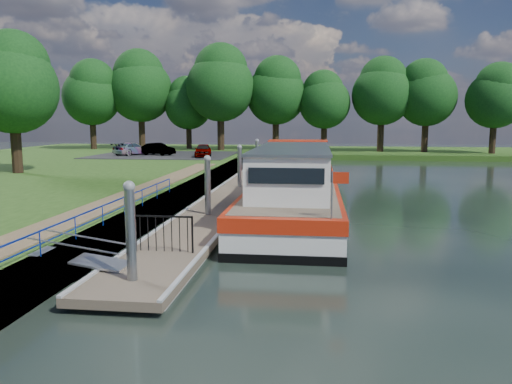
# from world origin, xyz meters

# --- Properties ---
(ground) EXTENTS (160.00, 160.00, 0.00)m
(ground) POSITION_xyz_m (0.00, 0.00, 0.00)
(ground) COLOR black
(ground) RESTS_ON ground
(bank_edge) EXTENTS (1.10, 90.00, 0.78)m
(bank_edge) POSITION_xyz_m (-2.55, 15.00, 0.39)
(bank_edge) COLOR #473D2D
(bank_edge) RESTS_ON ground
(far_bank) EXTENTS (60.00, 18.00, 0.60)m
(far_bank) POSITION_xyz_m (12.00, 52.00, 0.30)
(far_bank) COLOR #234413
(far_bank) RESTS_ON ground
(footpath) EXTENTS (1.60, 40.00, 0.05)m
(footpath) POSITION_xyz_m (-4.40, 8.00, 0.80)
(footpath) COLOR brown
(footpath) RESTS_ON riverbank
(carpark) EXTENTS (14.00, 12.00, 0.06)m
(carpark) POSITION_xyz_m (-11.00, 38.00, 0.81)
(carpark) COLOR black
(carpark) RESTS_ON riverbank
(blue_fence) EXTENTS (0.04, 18.04, 0.72)m
(blue_fence) POSITION_xyz_m (-2.75, 3.00, 1.31)
(blue_fence) COLOR #0C2DBF
(blue_fence) RESTS_ON riverbank
(pontoon) EXTENTS (2.50, 30.00, 0.56)m
(pontoon) POSITION_xyz_m (0.00, 13.00, 0.18)
(pontoon) COLOR brown
(pontoon) RESTS_ON ground
(mooring_piles) EXTENTS (0.30, 27.30, 3.55)m
(mooring_piles) POSITION_xyz_m (0.00, 13.00, 1.28)
(mooring_piles) COLOR gray
(mooring_piles) RESTS_ON ground
(gangway) EXTENTS (2.58, 1.00, 0.92)m
(gangway) POSITION_xyz_m (-1.85, 0.50, 0.63)
(gangway) COLOR #A5A8AD
(gangway) RESTS_ON ground
(gate_panel) EXTENTS (1.85, 0.05, 1.15)m
(gate_panel) POSITION_xyz_m (-0.00, 2.20, 1.15)
(gate_panel) COLOR black
(gate_panel) RESTS_ON ground
(barge) EXTENTS (4.36, 21.15, 4.78)m
(barge) POSITION_xyz_m (3.60, 13.03, 1.09)
(barge) COLOR black
(barge) RESTS_ON ground
(horizon_trees) EXTENTS (54.38, 10.03, 12.87)m
(horizon_trees) POSITION_xyz_m (-1.61, 48.68, 7.95)
(horizon_trees) COLOR #332316
(horizon_trees) RESTS_ON ground
(bank_tree_a) EXTENTS (6.12, 6.12, 9.72)m
(bank_tree_a) POSITION_xyz_m (-15.99, 20.08, 7.02)
(bank_tree_a) COLOR #332316
(bank_tree_a) RESTS_ON riverbank
(car_a) EXTENTS (2.15, 3.99, 1.29)m
(car_a) POSITION_xyz_m (-6.34, 35.28, 1.48)
(car_a) COLOR #999999
(car_a) RESTS_ON carpark
(car_b) EXTENTS (3.93, 2.72, 1.23)m
(car_b) POSITION_xyz_m (-11.51, 37.25, 1.45)
(car_b) COLOR #999999
(car_b) RESTS_ON carpark
(car_c) EXTENTS (3.35, 4.71, 1.27)m
(car_c) POSITION_xyz_m (-14.28, 37.22, 1.47)
(car_c) COLOR #999999
(car_c) RESTS_ON carpark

